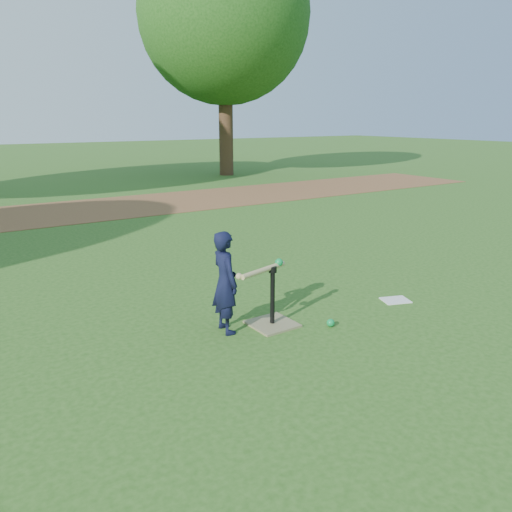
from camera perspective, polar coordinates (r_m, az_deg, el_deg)
ground at (r=5.06m, az=0.11°, el=-7.89°), size 80.00×80.00×0.00m
dirt_strip at (r=11.84m, az=-20.19°, el=4.84°), size 24.00×3.00×0.01m
child at (r=4.76m, az=-3.54°, el=-3.02°), size 0.26×0.38×1.00m
wiffle_ball_ground at (r=5.06m, az=8.52°, el=-7.56°), size 0.08×0.08×0.08m
clipboard at (r=5.92m, az=15.65°, el=-4.89°), size 0.36×0.32×0.01m
batting_tee at (r=5.02m, az=1.88°, el=-6.72°), size 0.44×0.44×0.61m
swing_action at (r=4.79m, az=0.97°, el=-1.50°), size 0.63×0.21×0.10m
tree_right at (r=18.57m, az=-3.66°, el=25.69°), size 5.80×5.80×8.21m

